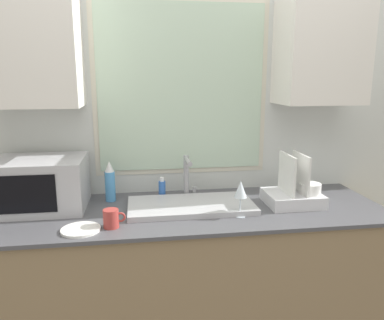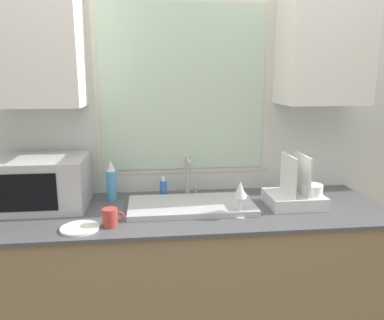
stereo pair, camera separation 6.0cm
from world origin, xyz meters
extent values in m
cube|color=#8C7251|center=(0.00, 0.34, 0.45)|extent=(2.12, 0.68, 0.91)
cube|color=#4C4C51|center=(0.00, 0.34, 0.92)|extent=(2.15, 0.71, 0.02)
cube|color=silver|center=(0.00, 0.71, 1.30)|extent=(6.00, 0.06, 2.60)
cube|color=beige|center=(0.00, 0.68, 1.56)|extent=(1.05, 0.01, 1.04)
cube|color=#B2CCB2|center=(0.00, 0.68, 1.56)|extent=(0.99, 0.01, 0.98)
cube|color=white|center=(-0.79, 0.52, 1.79)|extent=(0.47, 0.32, 0.63)
cube|color=white|center=(0.79, 0.52, 1.79)|extent=(0.47, 0.32, 0.63)
cube|color=#B2B2B7|center=(0.01, 0.34, 0.94)|extent=(0.69, 0.35, 0.03)
cylinder|color=#99999E|center=(0.01, 0.55, 1.05)|extent=(0.03, 0.03, 0.25)
cylinder|color=#99999E|center=(0.01, 0.46, 1.16)|extent=(0.03, 0.16, 0.03)
cylinder|color=#99999E|center=(0.06, 0.55, 0.96)|extent=(0.02, 0.02, 0.06)
cube|color=#B2B2B7|center=(-0.80, 0.46, 1.06)|extent=(0.48, 0.37, 0.28)
cube|color=black|center=(-0.83, 0.27, 1.06)|extent=(0.31, 0.01, 0.19)
cube|color=silver|center=(0.59, 0.33, 0.96)|extent=(0.30, 0.26, 0.07)
cube|color=white|center=(0.55, 0.33, 1.11)|extent=(0.01, 0.22, 0.22)
cube|color=white|center=(0.63, 0.33, 1.11)|extent=(0.01, 0.22, 0.22)
cylinder|color=white|center=(0.67, 0.29, 1.03)|extent=(0.12, 0.12, 0.06)
cylinder|color=#4C99D8|center=(-0.44, 0.53, 1.01)|extent=(0.06, 0.06, 0.18)
cone|color=silver|center=(-0.44, 0.53, 1.13)|extent=(0.05, 0.05, 0.06)
cylinder|color=blue|center=(-0.13, 0.55, 0.98)|extent=(0.04, 0.04, 0.10)
cylinder|color=white|center=(-0.13, 0.55, 1.04)|extent=(0.02, 0.02, 0.03)
cylinder|color=#A53833|center=(-0.41, 0.13, 0.97)|extent=(0.07, 0.07, 0.09)
torus|color=#A53833|center=(-0.36, 0.13, 0.97)|extent=(0.05, 0.01, 0.05)
cylinder|color=silver|center=(0.24, 0.18, 0.93)|extent=(0.06, 0.06, 0.00)
cylinder|color=silver|center=(0.24, 0.18, 0.98)|extent=(0.01, 0.01, 0.10)
cone|color=silver|center=(0.24, 0.18, 1.07)|extent=(0.07, 0.07, 0.09)
cylinder|color=white|center=(-0.55, 0.11, 0.93)|extent=(0.18, 0.18, 0.01)
camera|label=1|loc=(-0.27, -1.59, 1.63)|focal=35.00mm
camera|label=2|loc=(-0.21, -1.60, 1.63)|focal=35.00mm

